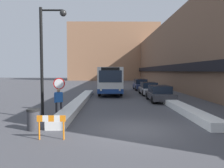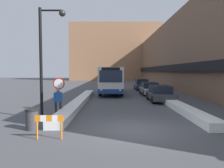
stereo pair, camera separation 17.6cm
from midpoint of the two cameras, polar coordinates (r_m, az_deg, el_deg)
The scene contains 14 objects.
ground_plane at distance 10.08m, azimuth 5.69°, elevation -11.78°, with size 160.00×160.00×0.00m, color #47474C.
building_row_right at distance 35.54m, azimuth 17.68°, elevation 7.36°, with size 5.50×60.00×10.43m.
building_backdrop_far at distance 65.09m, azimuth 0.36°, elevation 8.23°, with size 26.00×8.00×16.27m.
snow_bank_left at distance 17.91m, azimuth -8.71°, elevation -4.48°, with size 0.90×16.07×0.39m.
snow_bank_right at distance 17.36m, azimuth 15.10°, elevation -4.76°, with size 0.90×14.81×0.42m.
city_bus at distance 25.91m, azimuth -0.66°, elevation 1.24°, with size 2.55×10.30×3.03m.
parked_car_front at distance 19.45m, azimuth 12.13°, elevation -2.42°, with size 1.91×4.21×1.38m.
parked_car_middle at distance 24.70m, azimuth 9.38°, elevation -1.16°, with size 1.84×4.23×1.39m.
parked_car_back at distance 31.17m, azimuth 7.29°, elevation -0.10°, with size 1.80×4.84×1.52m.
stop_sign at distance 14.74m, azimuth -13.97°, elevation -0.79°, with size 0.76×0.08×2.20m.
street_lamp at distance 12.48m, azimuth -17.05°, elevation 8.46°, with size 1.46×0.36×6.05m.
pedestrian at distance 13.38m, azimuth -14.14°, elevation -3.89°, with size 0.47×0.38×1.61m.
trash_bin at distance 10.52m, azimuth -20.31°, elevation -8.65°, with size 0.59×0.59×0.95m.
construction_barricade at distance 8.83m, azimuth -16.13°, elevation -9.63°, with size 1.10×0.06×0.94m.
Camera 1 is at (-1.17, -9.67, 2.63)m, focal length 35.00 mm.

